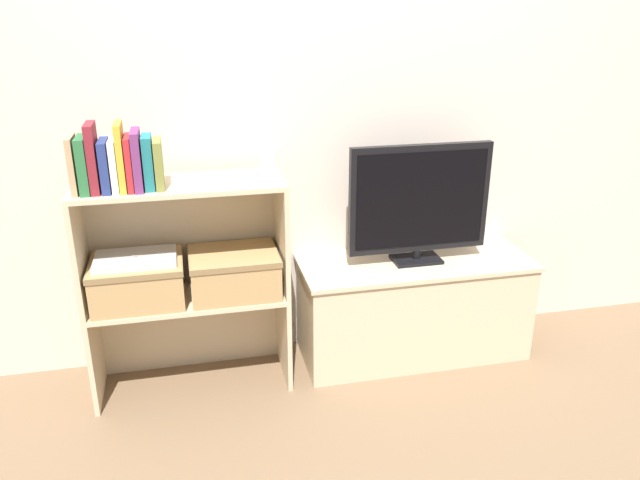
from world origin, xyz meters
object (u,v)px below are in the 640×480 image
object	(u,v)px
tv_stand	(413,307)
book_plum	(137,160)
book_tan	(73,165)
book_crimson	(129,163)
book_ivory	(114,165)
baby_monitor	(267,164)
storage_basket_left	(138,279)
book_navy	(105,166)
book_olive	(159,164)
book_teal	(148,162)
storage_basket_right	(234,270)
tv	(420,201)
book_maroon	(93,158)
laptop	(135,259)
book_mustard	(121,157)
book_forest	(84,165)

from	to	relation	value
tv_stand	book_plum	size ratio (longest dim) A/B	4.78
book_tan	book_crimson	bearing A→B (deg)	-0.00
book_ivory	baby_monitor	bearing A→B (deg)	6.06
tv_stand	storage_basket_left	size ratio (longest dim) A/B	2.88
book_navy	book_olive	bearing A→B (deg)	0.00
book_teal	storage_basket_right	size ratio (longest dim) A/B	0.55
tv_stand	book_crimson	xyz separation A→B (m)	(-1.21, -0.09, 0.79)
baby_monitor	storage_basket_left	xyz separation A→B (m)	(-0.55, -0.02, -0.45)
tv	book_maroon	size ratio (longest dim) A/B	2.52
tv	baby_monitor	distance (m)	0.71
book_maroon	storage_basket_left	size ratio (longest dim) A/B	0.69
book_tan	storage_basket_right	distance (m)	0.76
tv_stand	laptop	distance (m)	1.29
book_tan	laptop	xyz separation A→B (m)	(0.18, 0.05, -0.41)
book_navy	storage_basket_left	distance (m)	0.50
tv_stand	book_ivory	bearing A→B (deg)	-175.75
book_navy	storage_basket_right	distance (m)	0.67
tv_stand	book_crimson	size ratio (longest dim) A/B	5.25
book_plum	storage_basket_left	xyz separation A→B (m)	(-0.05, 0.05, -0.51)
book_tan	storage_basket_left	bearing A→B (deg)	14.94
laptop	book_navy	bearing A→B (deg)	-143.98
book_olive	laptop	size ratio (longest dim) A/B	0.57
storage_basket_left	laptop	bearing A→B (deg)	-7.13
book_mustard	book_maroon	bearing A→B (deg)	180.00
book_maroon	storage_basket_left	xyz separation A→B (m)	(0.10, 0.05, -0.52)
tv	book_ivory	world-z (taller)	book_ivory
storage_basket_right	book_forest	bearing A→B (deg)	-174.98
baby_monitor	book_forest	bearing A→B (deg)	-174.88
tv	tv_stand	bearing A→B (deg)	90.00
book_maroon	baby_monitor	bearing A→B (deg)	5.40
book_maroon	book_plum	size ratio (longest dim) A/B	1.14
tv	book_plum	xyz separation A→B (m)	(-1.18, -0.09, 0.27)
book_plum	tv_stand	bearing A→B (deg)	4.56
book_forest	book_maroon	world-z (taller)	book_maroon
storage_basket_right	book_teal	bearing A→B (deg)	-171.19
tv	book_crimson	bearing A→B (deg)	-175.63
book_maroon	book_teal	bearing A→B (deg)	0.00
book_ivory	book_olive	bearing A→B (deg)	0.00
tv_stand	storage_basket_left	distance (m)	1.27
book_maroon	book_crimson	size ratio (longest dim) A/B	1.25
book_mustard	storage_basket_right	world-z (taller)	book_mustard
book_forest	book_ivory	xyz separation A→B (m)	(0.11, 0.00, -0.01)
tv_stand	book_forest	world-z (taller)	book_forest
tv_stand	book_navy	xyz separation A→B (m)	(-1.29, -0.09, 0.78)
tv_stand	laptop	bearing A→B (deg)	-177.81
book_forest	storage_basket_right	bearing A→B (deg)	5.02
book_ivory	book_tan	bearing A→B (deg)	180.00
book_ivory	storage_basket_left	size ratio (longest dim) A/B	0.52
book_forest	book_navy	size ratio (longest dim) A/B	1.08
book_plum	book_maroon	bearing A→B (deg)	180.00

